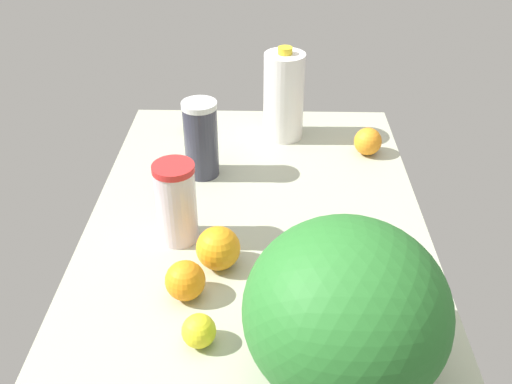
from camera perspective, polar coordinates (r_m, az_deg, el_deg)
countertop at (r=127.23cm, az=0.00°, el=-4.31°), size 120.00×76.00×3.00cm
tumbler_cup at (r=119.73cm, az=-7.97°, el=-1.07°), size 8.69×8.69×18.33cm
milk_jug at (r=158.31cm, az=2.79°, el=9.57°), size 11.07×11.07×25.93cm
watermelon at (r=88.89cm, az=8.96°, el=-11.69°), size 31.52×31.52×28.38cm
shaker_bottle at (r=141.38cm, az=-5.51°, el=5.29°), size 8.61×8.61×19.76cm
lemon_near_front at (r=100.81cm, az=-5.74°, el=-13.65°), size 6.01×6.01×6.01cm
orange_loose at (r=114.44cm, az=-3.80°, el=-5.63°), size 8.94×8.94×8.94cm
lime_beside_bowl at (r=165.11cm, az=-6.37°, el=6.87°), size 5.67×5.67×5.67cm
orange_by_jug at (r=108.84cm, az=-7.09°, el=-8.77°), size 7.67×7.67×7.67cm
orange_far_back at (r=155.53cm, az=11.12°, el=4.98°), size 7.40×7.40×7.40cm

